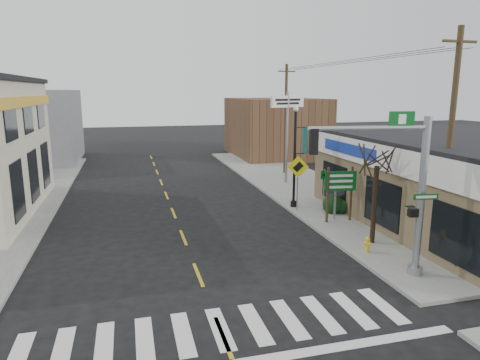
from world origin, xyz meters
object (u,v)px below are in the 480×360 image
object	(u,v)px
utility_pole_far	(286,118)
bare_tree	(378,152)
traffic_signal_pole	(406,181)
dance_center_sign	(287,114)
utility_pole_near	(450,141)
lamp_post	(296,150)
fire_hydrant	(367,244)
guide_sign	(340,186)

from	to	relation	value
utility_pole_far	bare_tree	bearing A→B (deg)	-104.32
utility_pole_far	traffic_signal_pole	bearing A→B (deg)	-105.97
traffic_signal_pole	bare_tree	world-z (taller)	traffic_signal_pole
dance_center_sign	utility_pole_near	distance (m)	13.80
bare_tree	utility_pole_far	size ratio (longest dim) A/B	0.59
lamp_post	dance_center_sign	size ratio (longest dim) A/B	0.88
lamp_post	bare_tree	xyz separation A→B (m)	(1.01, -6.10, 0.68)
fire_hydrant	utility_pole_near	xyz separation A→B (m)	(2.79, -0.65, 4.01)
guide_sign	lamp_post	xyz separation A→B (m)	(-1.04, 3.09, 1.40)
utility_pole_near	bare_tree	bearing A→B (deg)	139.87
fire_hydrant	bare_tree	size ratio (longest dim) A/B	0.13
bare_tree	utility_pole_far	xyz separation A→B (m)	(2.00, 15.60, 0.36)
guide_sign	utility_pole_far	distance (m)	12.98
lamp_post	utility_pole_near	xyz separation A→B (m)	(3.01, -7.67, 1.21)
guide_sign	fire_hydrant	distance (m)	4.25
fire_hydrant	bare_tree	xyz separation A→B (m)	(0.79, 0.92, 3.47)
utility_pole_near	lamp_post	bearing A→B (deg)	109.48
utility_pole_far	dance_center_sign	bearing A→B (deg)	-116.30
lamp_post	utility_pole_far	xyz separation A→B (m)	(3.01, 9.50, 1.04)
dance_center_sign	utility_pole_far	size ratio (longest dim) A/B	0.76
guide_sign	dance_center_sign	world-z (taller)	dance_center_sign
fire_hydrant	traffic_signal_pole	bearing A→B (deg)	-94.43
lamp_post	dance_center_sign	bearing A→B (deg)	57.17
dance_center_sign	guide_sign	bearing A→B (deg)	-118.45
dance_center_sign	utility_pole_far	bearing A→B (deg)	47.02
dance_center_sign	lamp_post	bearing A→B (deg)	-130.27
dance_center_sign	utility_pole_far	distance (m)	3.68
guide_sign	dance_center_sign	size ratio (longest dim) A/B	0.43
utility_pole_near	utility_pole_far	bearing A→B (deg)	88.07
bare_tree	fire_hydrant	bearing A→B (deg)	-130.46
traffic_signal_pole	bare_tree	bearing A→B (deg)	80.61
dance_center_sign	utility_pole_near	bearing A→B (deg)	-108.70
traffic_signal_pole	dance_center_sign	bearing A→B (deg)	90.89
fire_hydrant	dance_center_sign	distance (m)	13.88
bare_tree	lamp_post	bearing A→B (deg)	99.38
traffic_signal_pole	lamp_post	world-z (taller)	traffic_signal_pole
guide_sign	bare_tree	bearing A→B (deg)	-82.30
utility_pole_near	guide_sign	bearing A→B (deg)	111.25
lamp_post	utility_pole_near	world-z (taller)	utility_pole_near
guide_sign	utility_pole_near	distance (m)	5.63
guide_sign	bare_tree	xyz separation A→B (m)	(-0.04, -3.01, 2.08)
fire_hydrant	utility_pole_far	bearing A→B (deg)	80.43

